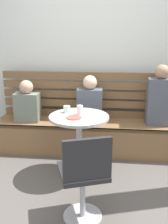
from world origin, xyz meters
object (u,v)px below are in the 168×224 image
object	(u,v)px
booth_bench	(91,137)
cup_glass_short	(67,109)
person_child_middle	(27,103)
plate_small	(74,118)
cafe_table	(79,134)
person_adult	(160,98)
person_child_left	(90,102)
cup_water_clear	(80,110)
white_chair	(84,176)

from	to	relation	value
booth_bench	cup_glass_short	bearing A→B (deg)	-114.25
person_child_middle	plate_small	bearing A→B (deg)	-43.53
cafe_table	person_adult	bearing A→B (deg)	33.83
person_child_left	cup_glass_short	size ratio (longest dim) A/B	8.19
person_child_left	plate_small	bearing A→B (deg)	-98.39
person_adult	person_child_middle	bearing A→B (deg)	-178.92
plate_small	cup_water_clear	bearing A→B (deg)	68.96
cafe_table	booth_bench	bearing A→B (deg)	82.29
white_chair	person_adult	world-z (taller)	person_adult
white_chair	person_child_middle	bearing A→B (deg)	123.36
person_adult	cup_water_clear	distance (m)	1.18
white_chair	cup_water_clear	xyz separation A→B (m)	(-0.14, 0.85, 0.33)
white_chair	cafe_table	bearing A→B (deg)	100.10
booth_bench	cup_water_clear	world-z (taller)	cup_water_clear
cafe_table	white_chair	size ratio (longest dim) A/B	0.87
person_child_left	cup_glass_short	xyz separation A→B (m)	(-0.22, -0.55, 0.05)
white_chair	person_child_left	bearing A→B (deg)	93.02
person_child_left	cup_water_clear	size ratio (longest dim) A/B	5.95
cafe_table	person_adult	distance (m)	1.24
white_chair	person_child_left	distance (m)	1.50
white_chair	cup_glass_short	bearing A→B (deg)	108.12
cafe_table	person_child_middle	distance (m)	1.05
booth_bench	person_child_left	bearing A→B (deg)	164.26
white_chair	person_adult	distance (m)	1.75
person_adult	plate_small	bearing A→B (deg)	-144.02
cafe_table	person_adult	world-z (taller)	person_adult
cup_water_clear	cup_glass_short	size ratio (longest dim) A/B	1.38
booth_bench	white_chair	distance (m)	1.49
booth_bench	person_adult	world-z (taller)	person_adult
person_adult	cup_water_clear	bearing A→B (deg)	-147.69
white_chair	person_child_middle	world-z (taller)	person_child_middle
booth_bench	person_child_middle	xyz separation A→B (m)	(-0.90, -0.02, 0.47)
white_chair	person_child_left	world-z (taller)	person_child_left
cafe_table	cup_glass_short	bearing A→B (deg)	144.75
person_adult	person_child_middle	world-z (taller)	person_adult
white_chair	cup_water_clear	distance (m)	0.92
booth_bench	person_child_left	distance (m)	0.51
plate_small	person_child_left	bearing A→B (deg)	81.61
booth_bench	white_chair	xyz separation A→B (m)	(0.06, -1.47, 0.24)
booth_bench	person_adult	bearing A→B (deg)	0.99
booth_bench	cafe_table	size ratio (longest dim) A/B	3.65
booth_bench	cup_glass_short	world-z (taller)	cup_glass_short
white_chair	person_child_left	size ratio (longest dim) A/B	1.30
person_child_left	plate_small	world-z (taller)	person_child_left
person_child_left	cafe_table	bearing A→B (deg)	-95.73
person_adult	cup_glass_short	distance (m)	1.29
person_child_middle	plate_small	distance (m)	1.06
booth_bench	person_adult	size ratio (longest dim) A/B	3.34
cafe_table	person_adult	xyz separation A→B (m)	(1.00, 0.67, 0.29)
person_child_left	person_child_middle	size ratio (longest dim) A/B	1.13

